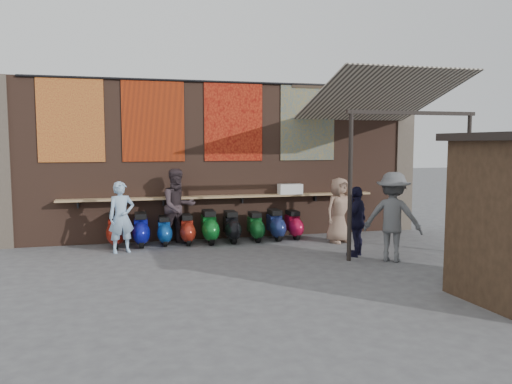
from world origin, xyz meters
TOP-DOWN VIEW (x-y plane):
  - ground at (0.00, 0.00)m, footprint 70.00×70.00m
  - brick_wall at (0.00, 2.70)m, footprint 10.00×0.40m
  - pier_left at (-5.20, 2.70)m, footprint 0.50×0.50m
  - pier_right at (5.20, 2.70)m, footprint 0.50×0.50m
  - eating_counter at (0.00, 2.33)m, footprint 8.00×0.32m
  - shelf_box at (1.76, 2.30)m, footprint 0.62×0.30m
  - tapestry_redgold at (-3.60, 2.48)m, footprint 1.50×0.02m
  - tapestry_sun at (-1.70, 2.48)m, footprint 1.50×0.02m
  - tapestry_orange at (0.30, 2.48)m, footprint 1.50×0.02m
  - tapestry_multi at (2.30, 2.48)m, footprint 1.50×0.02m
  - hang_rail at (0.00, 2.47)m, footprint 9.50×0.06m
  - scooter_stool_0 at (-2.64, 2.05)m, footprint 0.39×0.86m
  - scooter_stool_1 at (-2.06, 2.00)m, footprint 0.37×0.83m
  - scooter_stool_2 at (-1.52, 2.03)m, footprint 0.33×0.72m
  - scooter_stool_3 at (-0.97, 2.00)m, footprint 0.34×0.75m
  - scooter_stool_4 at (-0.43, 1.96)m, footprint 0.38×0.85m
  - scooter_stool_5 at (0.12, 1.95)m, footprint 0.36×0.80m
  - scooter_stool_6 at (0.74, 1.96)m, footprint 0.34×0.76m
  - scooter_stool_7 at (1.27, 1.97)m, footprint 0.36×0.80m
  - scooter_stool_8 at (1.77, 2.03)m, footprint 0.34×0.75m
  - diner_left at (-2.50, 1.40)m, footprint 0.67×0.53m
  - diner_right at (-1.18, 2.00)m, footprint 1.08×0.96m
  - shopper_navy at (2.45, -0.23)m, footprint 0.89×0.89m
  - shopper_grey at (2.95, -0.86)m, footprint 1.37×1.27m
  - shopper_tan at (2.69, 1.25)m, footprint 0.91×0.74m
  - stall_sign at (3.82, -2.88)m, footprint 1.20×0.12m
  - stall_shelf at (3.82, -2.88)m, footprint 1.90×0.22m
  - awning_canvas at (3.50, 0.90)m, footprint 3.20×3.28m
  - awning_ledger at (3.50, 2.49)m, footprint 3.30×0.08m
  - awning_header at (3.50, -0.60)m, footprint 3.00×0.08m
  - awning_post_left at (2.10, -0.60)m, footprint 0.09×0.09m
  - awning_post_right at (4.90, -0.60)m, footprint 0.09×0.09m

SIDE VIEW (x-z plane):
  - ground at x=0.00m, z-range 0.00..0.00m
  - scooter_stool_2 at x=-1.52m, z-range 0.00..0.69m
  - scooter_stool_8 at x=1.77m, z-range 0.00..0.71m
  - scooter_stool_3 at x=-0.97m, z-range 0.00..0.71m
  - scooter_stool_6 at x=0.74m, z-range 0.00..0.72m
  - scooter_stool_7 at x=1.27m, z-range 0.00..0.76m
  - scooter_stool_5 at x=0.12m, z-range 0.00..0.76m
  - scooter_stool_1 at x=-2.06m, z-range 0.00..0.79m
  - scooter_stool_4 at x=-0.43m, z-range 0.00..0.80m
  - scooter_stool_0 at x=-2.64m, z-range 0.00..0.82m
  - shopper_navy at x=2.45m, z-range 0.00..1.52m
  - diner_left at x=-2.50m, z-range 0.00..1.60m
  - shopper_tan at x=2.69m, z-range 0.00..1.61m
  - stall_shelf at x=3.82m, z-range 0.87..0.93m
  - diner_right at x=-1.18m, z-range 0.00..1.84m
  - shopper_grey at x=2.95m, z-range 0.00..1.86m
  - eating_counter at x=0.00m, z-range 1.08..1.12m
  - shelf_box at x=1.76m, z-range 1.12..1.39m
  - awning_post_left at x=2.10m, z-range 0.00..3.10m
  - awning_post_right at x=4.90m, z-range 0.00..3.10m
  - stall_sign at x=3.82m, z-range 1.55..2.05m
  - brick_wall at x=0.00m, z-range 0.00..4.00m
  - pier_left at x=-5.20m, z-range 0.00..4.00m
  - pier_right at x=5.20m, z-range 0.00..4.00m
  - tapestry_redgold at x=-3.60m, z-range 2.00..4.00m
  - tapestry_sun at x=-1.70m, z-range 2.00..4.00m
  - tapestry_orange at x=0.30m, z-range 2.00..4.00m
  - tapestry_multi at x=2.30m, z-range 2.00..4.00m
  - awning_header at x=3.50m, z-range 3.04..3.12m
  - awning_canvas at x=3.50m, z-range 3.07..4.03m
  - awning_ledger at x=3.50m, z-range 3.89..4.01m
  - hang_rail at x=0.00m, z-range 3.95..4.01m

